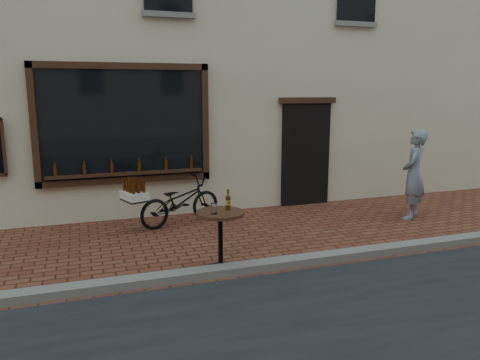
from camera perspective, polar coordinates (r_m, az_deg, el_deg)
name	(u,v)px	position (r m, az deg, el deg)	size (l,w,h in m)	color
ground	(293,271)	(6.67, 6.48, -11.02)	(90.00, 90.00, 0.00)	#60291F
kerb	(287,262)	(6.82, 5.77, -9.96)	(90.00, 0.25, 0.12)	slate
cargo_bicycle	(179,201)	(8.77, -7.48, -2.57)	(1.99, 1.16, 0.94)	black
bistro_table	(221,229)	(6.46, -2.38, -5.96)	(0.67, 0.67, 1.14)	black
pedestrian	(414,174)	(9.63, 20.42, 0.64)	(0.64, 0.42, 1.74)	gray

